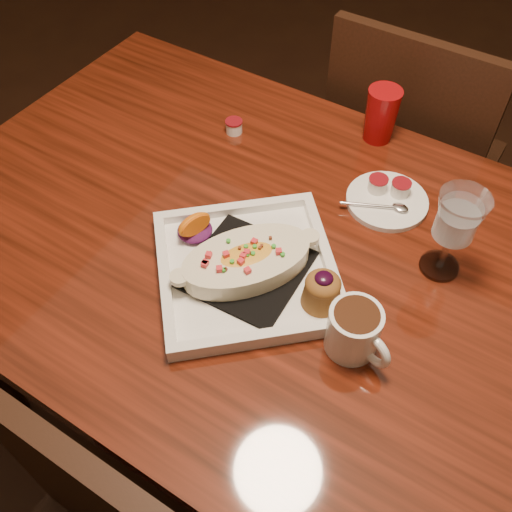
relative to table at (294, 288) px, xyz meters
The scene contains 9 objects.
floor 0.65m from the table, ahead, with size 7.00×7.00×0.00m, color black.
table is the anchor object (origin of this frame).
chair_far 0.65m from the table, 90.00° to the left, with size 0.42×0.42×0.93m.
plate 0.15m from the table, 119.36° to the right, with size 0.43×0.43×0.08m.
coffee_mug 0.25m from the table, 34.31° to the right, with size 0.12×0.08×0.09m.
goblet 0.34m from the table, 27.02° to the left, with size 0.08×0.08×0.18m.
saucer 0.25m from the table, 70.03° to the left, with size 0.16×0.16×0.11m.
creamer_loose 0.39m from the table, 141.12° to the left, with size 0.04×0.04×0.03m.
red_tumbler 0.42m from the table, 92.88° to the left, with size 0.07×0.07×0.12m, color #A80C0F.
Camera 1 is at (0.29, -0.59, 1.55)m, focal length 40.00 mm.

